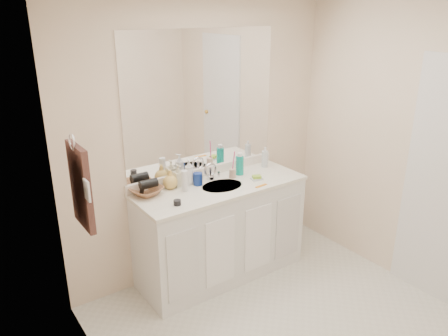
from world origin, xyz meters
TOP-DOWN VIEW (x-y plane):
  - floor at (0.00, 0.00)m, footprint 2.60×2.60m
  - wall_back at (0.00, 1.30)m, footprint 2.60×0.02m
  - wall_left at (-1.30, 0.00)m, footprint 0.02×2.60m
  - wall_right at (1.30, 0.00)m, footprint 0.02×2.60m
  - vanity_cabinet at (0.00, 1.02)m, footprint 1.50×0.55m
  - countertop at (0.00, 1.02)m, footprint 1.52×0.57m
  - backsplash at (0.00, 1.29)m, footprint 1.52×0.03m
  - sink_basin at (0.00, 1.00)m, footprint 0.37×0.37m
  - faucet at (0.00, 1.18)m, footprint 0.02×0.02m
  - mirror at (0.00, 1.29)m, footprint 1.48×0.01m
  - blue_mug at (-0.16, 1.14)m, footprint 0.10×0.10m
  - tan_cup at (0.18, 1.10)m, footprint 0.07×0.07m
  - toothbrush at (0.19, 1.10)m, footprint 0.02×0.04m
  - mouthwash_bottle at (0.29, 1.13)m, footprint 0.08×0.08m
  - clear_pump_bottle at (0.60, 1.16)m, footprint 0.07×0.07m
  - soap_dish at (0.33, 0.94)m, footprint 0.11×0.10m
  - green_soap at (0.33, 0.94)m, footprint 0.09×0.08m
  - orange_comb at (0.27, 0.81)m, footprint 0.12×0.04m
  - dark_jar at (-0.51, 0.88)m, footprint 0.07×0.07m
  - extra_white_bottle at (-0.31, 1.09)m, footprint 0.06×0.06m
  - soap_bottle_white at (-0.20, 1.21)m, footprint 0.11×0.11m
  - soap_bottle_cream at (-0.30, 1.23)m, footprint 0.09×0.09m
  - soap_bottle_yellow at (-0.39, 1.21)m, footprint 0.15×0.15m
  - wicker_basket at (-0.61, 1.20)m, footprint 0.32×0.32m
  - hair_dryer at (-0.59, 1.20)m, footprint 0.15×0.08m
  - towel_ring at (-1.27, 0.77)m, footprint 0.01×0.11m
  - hand_towel at (-1.25, 0.77)m, footprint 0.04×0.32m
  - switch_plate at (-1.27, 0.57)m, footprint 0.01×0.08m

SIDE VIEW (x-z plane):
  - floor at x=0.00m, z-range 0.00..0.00m
  - vanity_cabinet at x=0.00m, z-range 0.00..0.85m
  - countertop at x=0.00m, z-range 0.85..0.88m
  - sink_basin at x=0.00m, z-range 0.86..0.88m
  - orange_comb at x=0.27m, z-range 0.88..0.89m
  - soap_dish at x=0.33m, z-range 0.88..0.89m
  - dark_jar at x=-0.51m, z-range 0.88..0.92m
  - green_soap at x=0.33m, z-range 0.89..0.92m
  - wicker_basket at x=-0.61m, z-range 0.88..0.94m
  - backsplash at x=0.00m, z-range 0.88..0.96m
  - tan_cup at x=0.18m, z-range 0.88..0.96m
  - blue_mug at x=-0.16m, z-range 0.88..0.99m
  - faucet at x=0.00m, z-range 0.88..0.99m
  - clear_pump_bottle at x=0.60m, z-range 0.88..1.04m
  - soap_bottle_yellow at x=-0.39m, z-range 0.88..1.04m
  - mouthwash_bottle at x=0.29m, z-range 0.88..1.05m
  - extra_white_bottle at x=-0.31m, z-range 0.88..1.06m
  - hair_dryer at x=-0.59m, z-range 0.93..1.01m
  - soap_bottle_cream at x=-0.30m, z-range 0.88..1.07m
  - soap_bottle_white at x=-0.20m, z-range 0.88..1.10m
  - toothbrush at x=0.19m, z-range 0.93..1.13m
  - wall_back at x=0.00m, z-range 0.00..2.40m
  - wall_left at x=-1.30m, z-range 0.00..2.40m
  - wall_right at x=1.30m, z-range 0.00..2.40m
  - hand_towel at x=-1.25m, z-range 0.98..1.52m
  - switch_plate at x=-1.27m, z-range 1.24..1.36m
  - towel_ring at x=-1.27m, z-range 1.49..1.61m
  - mirror at x=0.00m, z-range 0.96..2.16m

